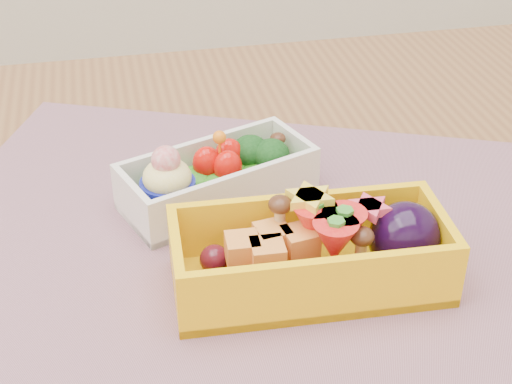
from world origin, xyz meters
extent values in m
cube|color=brown|center=(0.00, 0.00, 0.73)|extent=(1.20, 0.80, 0.04)
cube|color=gray|center=(0.04, 0.02, 0.75)|extent=(0.59, 0.53, 0.00)
cube|color=silver|center=(0.03, 0.08, 0.77)|extent=(0.16, 0.11, 0.04)
ellipsoid|color=green|center=(0.03, 0.08, 0.77)|extent=(0.15, 0.10, 0.02)
cylinder|color=navy|center=(-0.01, 0.06, 0.77)|extent=(0.04, 0.04, 0.03)
sphere|color=red|center=(-0.01, 0.06, 0.80)|extent=(0.02, 0.02, 0.02)
ellipsoid|color=red|center=(0.02, 0.09, 0.78)|extent=(0.02, 0.02, 0.03)
ellipsoid|color=red|center=(0.04, 0.08, 0.78)|extent=(0.02, 0.02, 0.03)
ellipsoid|color=red|center=(0.04, 0.09, 0.78)|extent=(0.02, 0.02, 0.03)
sphere|color=orange|center=(0.03, 0.08, 0.81)|extent=(0.01, 0.01, 0.01)
ellipsoid|color=black|center=(0.06, 0.10, 0.78)|extent=(0.03, 0.03, 0.02)
ellipsoid|color=black|center=(0.07, 0.09, 0.78)|extent=(0.03, 0.03, 0.02)
ellipsoid|color=#3F2111|center=(0.08, 0.11, 0.79)|extent=(0.01, 0.01, 0.01)
cube|color=yellow|center=(0.07, -0.04, 0.78)|extent=(0.19, 0.09, 0.05)
ellipsoid|color=#480D19|center=(0.03, -0.04, 0.77)|extent=(0.10, 0.05, 0.02)
cube|color=orange|center=(0.04, -0.03, 0.79)|extent=(0.05, 0.04, 0.02)
cone|color=red|center=(0.08, -0.02, 0.79)|extent=(0.03, 0.03, 0.03)
cone|color=red|center=(0.09, -0.04, 0.79)|extent=(0.03, 0.03, 0.03)
cone|color=red|center=(0.08, -0.05, 0.79)|extent=(0.03, 0.03, 0.03)
cylinder|color=yellow|center=(0.07, -0.02, 0.81)|extent=(0.03, 0.03, 0.01)
cylinder|color=#E53F5B|center=(0.11, -0.03, 0.80)|extent=(0.03, 0.03, 0.01)
ellipsoid|color=#3F2111|center=(0.05, -0.01, 0.79)|extent=(0.02, 0.02, 0.01)
ellipsoid|color=#3F2111|center=(0.10, -0.05, 0.79)|extent=(0.02, 0.02, 0.01)
ellipsoid|color=black|center=(0.14, -0.04, 0.78)|extent=(0.05, 0.05, 0.05)
camera|label=1|loc=(-0.05, -0.43, 1.09)|focal=53.79mm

